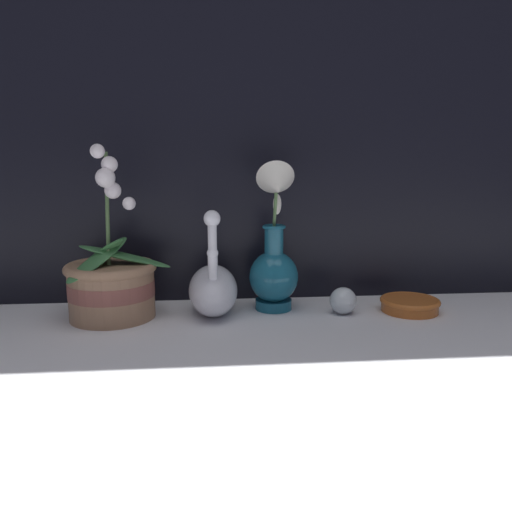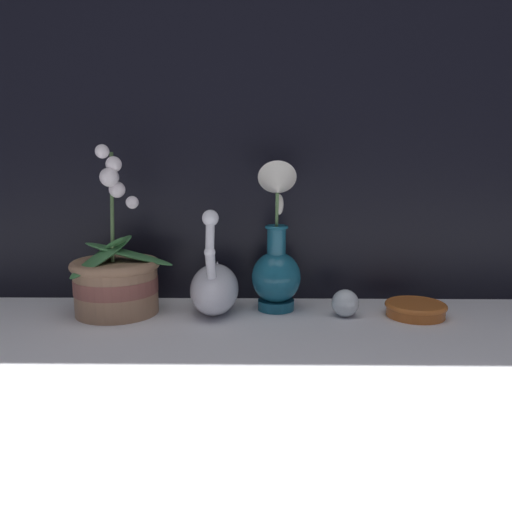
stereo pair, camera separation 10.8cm
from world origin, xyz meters
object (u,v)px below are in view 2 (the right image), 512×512
glass_sphere (344,303)px  amber_dish (414,308)px  swan_figurine (213,286)px  orchid_potted_plant (115,279)px  blue_vase (275,260)px

glass_sphere → amber_dish: glass_sphere is taller
glass_sphere → amber_dish: size_ratio=0.45×
swan_figurine → amber_dish: 0.44m
glass_sphere → amber_dish: bearing=1.2°
swan_figurine → glass_sphere: bearing=-4.9°
orchid_potted_plant → glass_sphere: orchid_potted_plant is taller
glass_sphere → amber_dish: (0.15, 0.00, -0.01)m
blue_vase → amber_dish: bearing=-7.4°
orchid_potted_plant → swan_figurine: size_ratio=1.55×
orchid_potted_plant → glass_sphere: bearing=-2.1°
blue_vase → glass_sphere: 0.17m
orchid_potted_plant → glass_sphere: (0.50, -0.02, -0.05)m
orchid_potted_plant → swan_figurine: 0.22m
swan_figurine → blue_vase: bearing=7.6°
swan_figurine → blue_vase: blue_vase is taller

